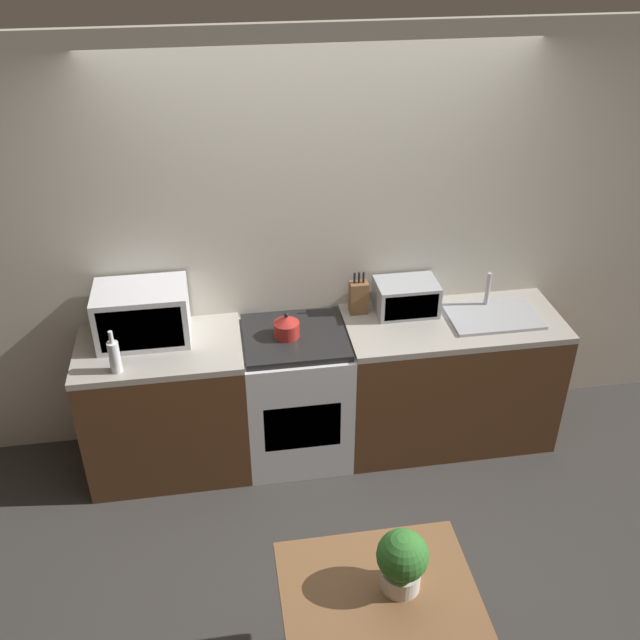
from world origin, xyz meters
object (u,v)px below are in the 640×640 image
(stove_range, at_px, (296,394))
(kettle, at_px, (287,326))
(toaster_oven, at_px, (406,297))
(dining_table, at_px, (377,609))
(bottle, at_px, (114,356))
(microwave, at_px, (142,314))

(stove_range, height_order, kettle, kettle)
(stove_range, bearing_deg, toaster_oven, 12.22)
(dining_table, bearing_deg, toaster_oven, 72.27)
(kettle, height_order, dining_table, kettle)
(stove_range, relative_size, bottle, 3.44)
(kettle, xyz_separation_m, toaster_oven, (0.77, 0.16, 0.03))
(stove_range, distance_m, dining_table, 1.76)
(kettle, distance_m, dining_table, 1.77)
(stove_range, distance_m, bottle, 1.18)
(toaster_oven, xyz_separation_m, dining_table, (-0.61, -1.90, -0.36))
(stove_range, bearing_deg, kettle, -171.59)
(toaster_oven, height_order, dining_table, toaster_oven)
(microwave, relative_size, bottle, 2.04)
(stove_range, distance_m, kettle, 0.52)
(microwave, xyz_separation_m, toaster_oven, (1.61, 0.05, -0.06))
(kettle, bearing_deg, dining_table, -84.52)
(toaster_oven, bearing_deg, stove_range, -167.78)
(kettle, height_order, bottle, bottle)
(kettle, relative_size, toaster_oven, 0.42)
(stove_range, height_order, dining_table, stove_range)
(stove_range, xyz_separation_m, kettle, (-0.05, -0.01, 0.52))
(toaster_oven, bearing_deg, dining_table, -107.73)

